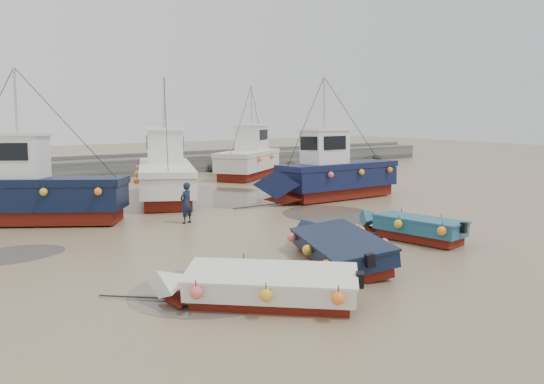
{
  "coord_description": "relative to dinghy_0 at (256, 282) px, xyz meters",
  "views": [
    {
      "loc": [
        -10.62,
        -14.97,
        4.5
      ],
      "look_at": [
        0.7,
        2.03,
        1.4
      ],
      "focal_mm": 35.0,
      "sensor_mm": 36.0,
      "label": 1
    }
  ],
  "objects": [
    {
      "name": "seawall",
      "position": [
        4.36,
        26.79,
        0.09
      ],
      "size": [
        60.0,
        4.92,
        1.5
      ],
      "color": "slate",
      "rests_on": "ground"
    },
    {
      "name": "dinghy_2",
      "position": [
        7.95,
        2.41,
        0.02
      ],
      "size": [
        2.2,
        5.22,
        1.43
      ],
      "rotation": [
        0.0,
        0.0,
        0.23
      ],
      "color": "maroon",
      "rests_on": "ground"
    },
    {
      "name": "puddle_a",
      "position": [
        -0.12,
        1.51,
        -0.54
      ],
      "size": [
        4.84,
        4.84,
        0.01
      ],
      "primitive_type": "cylinder",
      "color": "#5B5349",
      "rests_on": "ground"
    },
    {
      "name": "puddle_b",
      "position": [
        8.63,
        7.61,
        -0.54
      ],
      "size": [
        4.08,
        4.08,
        0.01
      ],
      "primitive_type": "cylinder",
      "color": "#5B5349",
      "rests_on": "ground"
    },
    {
      "name": "ground",
      "position": [
        4.31,
        4.8,
        -0.54
      ],
      "size": [
        120.0,
        120.0,
        0.0
      ],
      "primitive_type": "plane",
      "color": "#8C7957",
      "rests_on": "ground"
    },
    {
      "name": "puddle_c",
      "position": [
        -4.35,
        8.0,
        -0.54
      ],
      "size": [
        3.64,
        3.64,
        0.01
      ],
      "primitive_type": "cylinder",
      "color": "#5B5349",
      "rests_on": "ground"
    },
    {
      "name": "puddle_d",
      "position": [
        7.13,
        14.48,
        -0.54
      ],
      "size": [
        5.86,
        5.86,
        0.01
      ],
      "primitive_type": "cylinder",
      "color": "#5B5349",
      "rests_on": "ground"
    },
    {
      "name": "cabin_boat_0",
      "position": [
        -2.87,
        12.9,
        0.81
      ],
      "size": [
        8.92,
        5.93,
        6.22
      ],
      "rotation": [
        0.0,
        0.0,
        1.04
      ],
      "color": "maroon",
      "rests_on": "ground"
    },
    {
      "name": "person",
      "position": [
        2.51,
        9.38,
        -0.54
      ],
      "size": [
        0.72,
        0.61,
        1.67
      ],
      "primitive_type": "imported",
      "rotation": [
        0.0,
        0.0,
        3.56
      ],
      "color": "#161E31",
      "rests_on": "ground"
    },
    {
      "name": "dinghy_0",
      "position": [
        0.0,
        0.0,
        0.0
      ],
      "size": [
        5.25,
        4.64,
        1.43
      ],
      "rotation": [
        0.0,
        0.0,
        0.86
      ],
      "color": "maroon",
      "rests_on": "ground"
    },
    {
      "name": "dinghy_1",
      "position": [
        4.02,
        1.74,
        -0.0
      ],
      "size": [
        3.41,
        6.38,
        1.43
      ],
      "rotation": [
        0.0,
        0.0,
        -0.34
      ],
      "color": "maroon",
      "rests_on": "ground"
    },
    {
      "name": "cabin_boat_1",
      "position": [
        4.2,
        15.67,
        0.78
      ],
      "size": [
        5.45,
        10.46,
        6.22
      ],
      "rotation": [
        0.0,
        0.0,
        -0.36
      ],
      "color": "maroon",
      "rests_on": "ground"
    },
    {
      "name": "cabin_boat_3",
      "position": [
        12.82,
        21.15,
        0.84
      ],
      "size": [
        8.04,
        6.29,
        6.22
      ],
      "rotation": [
        0.0,
        0.0,
        -0.95
      ],
      "color": "maroon",
      "rests_on": "ground"
    },
    {
      "name": "cabin_boat_2",
      "position": [
        11.26,
        10.86,
        0.82
      ],
      "size": [
        9.57,
        2.87,
        6.22
      ],
      "rotation": [
        0.0,
        0.0,
        1.57
      ],
      "color": "maroon",
      "rests_on": "ground"
    }
  ]
}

